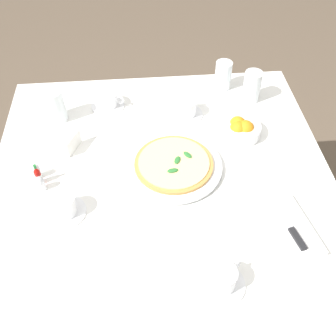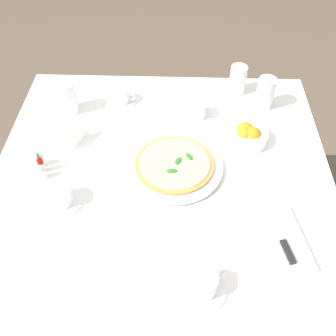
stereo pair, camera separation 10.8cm
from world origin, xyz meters
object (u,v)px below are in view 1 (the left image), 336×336
pizza (174,163)px  water_glass_left_edge (56,108)px  salt_shaker (37,171)px  pepper_shaker (41,184)px  napkin_folded (288,228)px  menu_card (74,143)px  coffee_cup_far_right (222,279)px  pizza_plate (174,166)px  water_glass_back_corner (252,88)px  water_glass_right_edge (223,77)px  hot_sauce_bottle (38,176)px  coffee_cup_far_left (186,109)px  dinner_knife (288,225)px  coffee_cup_near_right (108,101)px  coffee_cup_near_left (63,207)px  citrus_bowl (240,129)px

pizza → water_glass_left_edge: size_ratio=2.09×
salt_shaker → pepper_shaker: 0.06m
napkin_folded → menu_card: 0.76m
coffee_cup_far_right → menu_card: coffee_cup_far_right is taller
pizza_plate → pizza: 0.01m
pizza → water_glass_back_corner: 0.49m
water_glass_right_edge → napkin_folded: size_ratio=0.49×
pizza_plate → pepper_shaker: size_ratio=5.76×
water_glass_left_edge → pepper_shaker: size_ratio=2.24×
water_glass_left_edge → water_glass_right_edge: 0.67m
water_glass_right_edge → hot_sauce_bottle: size_ratio=1.42×
coffee_cup_far_left → dinner_knife: coffee_cup_far_left is taller
napkin_folded → menu_card: size_ratio=2.91×
coffee_cup_near_right → napkin_folded: coffee_cup_near_right is taller
water_glass_right_edge → salt_shaker: size_ratio=2.09×
salt_shaker → menu_card: size_ratio=0.68×
coffee_cup_near_left → citrus_bowl: size_ratio=0.88×
coffee_cup_near_left → salt_shaker: (0.16, 0.10, -0.01)m
water_glass_back_corner → menu_card: bearing=108.7°
citrus_bowl → salt_shaker: (-0.14, 0.70, -0.00)m
water_glass_left_edge → citrus_bowl: bearing=-102.5°
pizza → coffee_cup_far_right: (-0.43, -0.08, 0.01)m
coffee_cup_far_right → coffee_cup_near_left: size_ratio=0.99×
napkin_folded → citrus_bowl: citrus_bowl is taller
water_glass_back_corner → dinner_knife: bearing=177.0°
salt_shaker → menu_card: 0.16m
coffee_cup_far_left → citrus_bowl: (-0.13, -0.18, -0.00)m
water_glass_back_corner → citrus_bowl: size_ratio=0.83×
pizza → menu_card: 0.36m
water_glass_left_edge → menu_card: water_glass_left_edge is taller
coffee_cup_far_left → pizza: bearing=164.9°
pepper_shaker → pizza_plate: bearing=-82.8°
pizza_plate → napkin_folded: 0.41m
pizza → coffee_cup_far_right: bearing=-169.0°
pizza → napkin_folded: size_ratio=1.09×
coffee_cup_far_left → coffee_cup_near_left: size_ratio=0.99×
pizza_plate → water_glass_back_corner: water_glass_back_corner is taller
salt_shaker → hot_sauce_bottle: bearing=-160.3°
water_glass_back_corner → napkin_folded: 0.63m
coffee_cup_near_left → water_glass_right_edge: bearing=-45.0°
coffee_cup_near_right → dinner_knife: bearing=-139.7°
water_glass_right_edge → salt_shaker: water_glass_right_edge is taller
pizza_plate → dinner_knife: bearing=-131.7°
water_glass_left_edge → dinner_knife: bearing=-128.3°
pizza → water_glass_right_edge: bearing=-29.0°
coffee_cup_far_right → dinner_knife: coffee_cup_far_right is taller
hot_sauce_bottle → coffee_cup_far_right: bearing=-127.7°
water_glass_back_corner → pizza: bearing=135.7°
coffee_cup_near_left → citrus_bowl: same height
coffee_cup_near_left → napkin_folded: bearing=-100.5°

